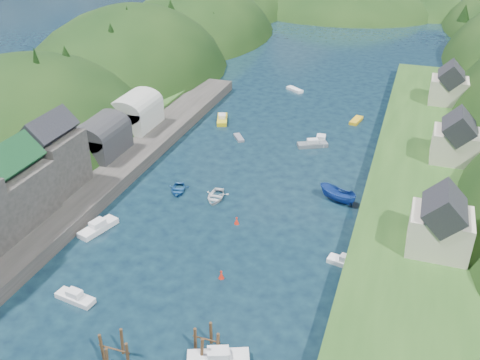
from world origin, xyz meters
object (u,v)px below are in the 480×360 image
at_px(piling_cluster_near, 115,354).
at_px(channel_buoy_far, 237,221).
at_px(piling_cluster_far, 207,343).
at_px(channel_buoy_near, 221,275).

relative_size(piling_cluster_near, channel_buoy_far, 3.53).
distance_m(piling_cluster_far, channel_buoy_near, 11.48).
xyz_separation_m(piling_cluster_far, channel_buoy_near, (-2.66, 11.15, -0.65)).
relative_size(piling_cluster_far, channel_buoy_far, 3.10).
distance_m(piling_cluster_near, piling_cluster_far, 8.86).
distance_m(channel_buoy_near, channel_buoy_far, 11.78).
bearing_deg(piling_cluster_near, piling_cluster_far, 28.95).
distance_m(piling_cluster_near, channel_buoy_far, 27.20).
xyz_separation_m(piling_cluster_near, channel_buoy_near, (5.10, 15.43, -0.90)).
bearing_deg(channel_buoy_near, piling_cluster_far, -76.60).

